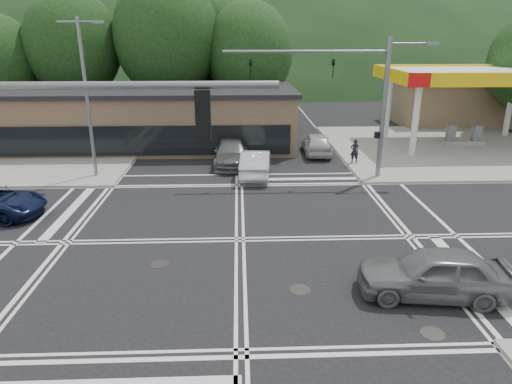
{
  "coord_description": "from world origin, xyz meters",
  "views": [
    {
      "loc": [
        0.0,
        -17.29,
        8.17
      ],
      "look_at": [
        0.75,
        1.99,
        1.4
      ],
      "focal_mm": 32.0,
      "sensor_mm": 36.0,
      "label": 1
    }
  ],
  "objects_px": {
    "car_northbound": "(231,153)",
    "car_grey_center": "(434,273)",
    "car_queue_b": "(317,143)",
    "pedestrian": "(355,151)",
    "car_queue_a": "(256,163)"
  },
  "relations": [
    {
      "from": "car_northbound",
      "to": "car_grey_center",
      "type": "bearing_deg",
      "value": -67.51
    },
    {
      "from": "car_queue_b",
      "to": "pedestrian",
      "type": "height_order",
      "value": "pedestrian"
    },
    {
      "from": "car_northbound",
      "to": "pedestrian",
      "type": "bearing_deg",
      "value": -3.08
    },
    {
      "from": "car_queue_a",
      "to": "pedestrian",
      "type": "height_order",
      "value": "pedestrian"
    },
    {
      "from": "car_grey_center",
      "to": "car_queue_a",
      "type": "xyz_separation_m",
      "value": [
        -5.26,
        13.5,
        -0.04
      ]
    },
    {
      "from": "car_queue_a",
      "to": "car_northbound",
      "type": "distance_m",
      "value": 2.94
    },
    {
      "from": "car_grey_center",
      "to": "car_queue_b",
      "type": "distance_m",
      "value": 18.52
    },
    {
      "from": "car_queue_b",
      "to": "pedestrian",
      "type": "xyz_separation_m",
      "value": [
        2.0,
        -2.85,
        0.15
      ]
    },
    {
      "from": "car_queue_a",
      "to": "car_queue_b",
      "type": "height_order",
      "value": "car_queue_a"
    },
    {
      "from": "car_queue_a",
      "to": "pedestrian",
      "type": "relative_size",
      "value": 3.12
    },
    {
      "from": "car_queue_a",
      "to": "car_queue_b",
      "type": "bearing_deg",
      "value": -127.05
    },
    {
      "from": "car_northbound",
      "to": "car_queue_a",
      "type": "bearing_deg",
      "value": -59.73
    },
    {
      "from": "pedestrian",
      "to": "car_queue_b",
      "type": "bearing_deg",
      "value": -54.76
    },
    {
      "from": "car_grey_center",
      "to": "pedestrian",
      "type": "distance_m",
      "value": 15.7
    },
    {
      "from": "car_grey_center",
      "to": "pedestrian",
      "type": "bearing_deg",
      "value": -177.35
    }
  ]
}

